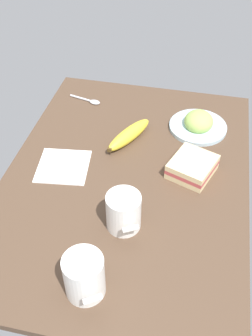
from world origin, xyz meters
The scene contains 8 objects.
tabletop centered at (0.00, 0.00, 1.00)cm, with size 90.00×64.00×2.00cm, color #4C3828.
plate_of_food centered at (24.94, -16.80, 3.79)cm, with size 17.28×17.28×5.88cm.
coffee_mug_black centered at (-16.13, -2.98, 6.84)cm, with size 10.23×8.51×9.40cm.
coffee_mug_milky centered at (-34.23, 0.87, 7.21)cm, with size 10.27×9.02×10.15cm.
sandwich_main centered at (5.07, -16.85, 4.20)cm, with size 14.52×13.84×4.40cm.
banana centered at (14.98, 2.39, 4.02)cm, with size 17.75×11.78×4.05cm.
spoon centered at (31.84, 19.27, 2.38)cm, with size 4.15×11.16×0.80cm.
paper_napkin centered at (0.15, 17.51, 2.15)cm, with size 13.65×13.65×0.30cm, color white.
Camera 1 is at (-73.95, -16.25, 76.14)cm, focal length 42.68 mm.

